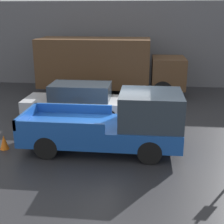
# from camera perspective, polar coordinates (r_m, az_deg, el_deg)

# --- Properties ---
(ground_plane) EXTENTS (60.00, 60.00, 0.00)m
(ground_plane) POSITION_cam_1_polar(r_m,az_deg,el_deg) (11.65, 0.58, -4.95)
(ground_plane) COLOR #232326
(building_wall) EXTENTS (28.00, 0.15, 5.17)m
(building_wall) POSITION_cam_1_polar(r_m,az_deg,el_deg) (19.93, 3.21, 12.21)
(building_wall) COLOR #56565B
(building_wall) RESTS_ON ground
(pickup_truck) EXTENTS (5.30, 2.11, 2.04)m
(pickup_truck) POSITION_cam_1_polar(r_m,az_deg,el_deg) (10.45, 1.05, -2.08)
(pickup_truck) COLOR #194799
(pickup_truck) RESTS_ON ground
(car) EXTENTS (4.75, 1.82, 1.53)m
(car) POSITION_cam_1_polar(r_m,az_deg,el_deg) (13.94, -6.07, 2.16)
(car) COLOR #B7BABF
(car) RESTS_ON ground
(delivery_truck) EXTENTS (8.10, 2.55, 3.14)m
(delivery_truck) POSITION_cam_1_polar(r_m,az_deg,el_deg) (17.73, -1.21, 8.73)
(delivery_truck) COLOR #4C331E
(delivery_truck) RESTS_ON ground
(traffic_cone) EXTENTS (0.30, 0.30, 0.50)m
(traffic_cone) POSITION_cam_1_polar(r_m,az_deg,el_deg) (11.35, -19.12, -5.24)
(traffic_cone) COLOR orange
(traffic_cone) RESTS_ON ground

